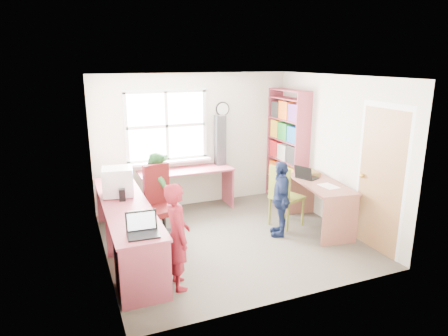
% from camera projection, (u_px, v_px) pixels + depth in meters
% --- Properties ---
extents(room, '(3.64, 3.44, 2.44)m').
position_uv_depth(room, '(229.00, 159.00, 5.80)').
color(room, '#453F36').
rests_on(room, ground).
extents(l_desk, '(2.38, 2.95, 0.75)m').
position_uv_depth(l_desk, '(146.00, 232.00, 5.18)').
color(l_desk, '#A84352').
rests_on(l_desk, ground).
extents(right_desk, '(0.77, 1.38, 0.76)m').
position_uv_depth(right_desk, '(320.00, 195.00, 6.30)').
color(right_desk, '#94584A').
rests_on(right_desk, ground).
extents(bookshelf, '(0.30, 1.02, 2.10)m').
position_uv_depth(bookshelf, '(287.00, 150.00, 7.42)').
color(bookshelf, '#A84352').
rests_on(bookshelf, ground).
extents(swivel_chair, '(0.63, 0.63, 1.12)m').
position_uv_depth(swivel_chair, '(161.00, 207.00, 5.99)').
color(swivel_chair, black).
rests_on(swivel_chair, ground).
extents(wooden_chair, '(0.56, 0.56, 1.01)m').
position_uv_depth(wooden_chair, '(284.00, 194.00, 6.35)').
color(wooden_chair, olive).
rests_on(wooden_chair, ground).
extents(crt_monitor, '(0.47, 0.43, 0.41)m').
position_uv_depth(crt_monitor, '(118.00, 182.00, 5.62)').
color(crt_monitor, silver).
rests_on(crt_monitor, l_desk).
extents(laptop_left, '(0.37, 0.31, 0.24)m').
position_uv_depth(laptop_left, '(143.00, 229.00, 4.41)').
color(laptop_left, black).
rests_on(laptop_left, l_desk).
extents(laptop_right, '(0.37, 0.40, 0.22)m').
position_uv_depth(laptop_right, '(305.00, 176.00, 6.44)').
color(laptop_right, black).
rests_on(laptop_right, right_desk).
extents(speaker_a, '(0.09, 0.09, 0.17)m').
position_uv_depth(speaker_a, '(122.00, 195.00, 5.44)').
color(speaker_a, black).
rests_on(speaker_a, l_desk).
extents(speaker_b, '(0.10, 0.10, 0.19)m').
position_uv_depth(speaker_b, '(119.00, 182.00, 5.98)').
color(speaker_b, black).
rests_on(speaker_b, l_desk).
extents(cd_tower, '(0.18, 0.16, 0.91)m').
position_uv_depth(cd_tower, '(220.00, 140.00, 7.25)').
color(cd_tower, black).
rests_on(cd_tower, l_desk).
extents(game_box, '(0.38, 0.38, 0.07)m').
position_uv_depth(game_box, '(307.00, 173.00, 6.67)').
color(game_box, '#B3161B').
rests_on(game_box, right_desk).
extents(paper_a, '(0.23, 0.32, 0.00)m').
position_uv_depth(paper_a, '(138.00, 215.00, 4.98)').
color(paper_a, white).
rests_on(paper_a, l_desk).
extents(paper_b, '(0.23, 0.31, 0.00)m').
position_uv_depth(paper_b, '(329.00, 186.00, 6.07)').
color(paper_b, white).
rests_on(paper_b, right_desk).
extents(potted_plant, '(0.19, 0.16, 0.32)m').
position_uv_depth(potted_plant, '(163.00, 163.00, 6.80)').
color(potted_plant, '#2E7339').
rests_on(potted_plant, l_desk).
extents(person_red, '(0.33, 0.48, 1.28)m').
position_uv_depth(person_red, '(177.00, 236.00, 4.62)').
color(person_red, maroon).
rests_on(person_red, ground).
extents(person_green, '(0.51, 0.64, 1.25)m').
position_uv_depth(person_green, '(158.00, 192.00, 6.22)').
color(person_green, '#29672C').
rests_on(person_green, ground).
extents(person_navy, '(0.53, 0.74, 1.16)m').
position_uv_depth(person_navy, '(281.00, 199.00, 6.04)').
color(person_navy, '#152043').
rests_on(person_navy, ground).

